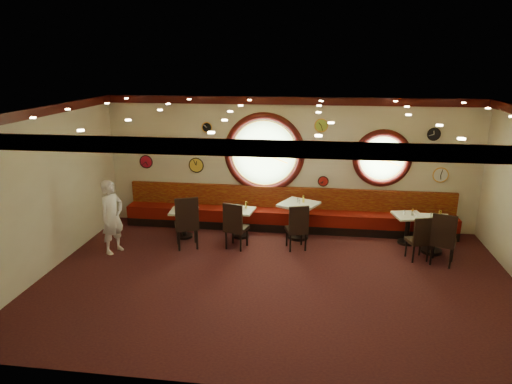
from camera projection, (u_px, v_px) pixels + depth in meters
name	position (u px, v px, depth m)	size (l,w,h in m)	color
floor	(276.00, 280.00, 8.68)	(9.00, 6.00, 0.00)	#331116
ceiling	(279.00, 111.00, 7.78)	(9.00, 6.00, 0.02)	gold
wall_back	(289.00, 164.00, 11.08)	(9.00, 0.02, 3.20)	beige
wall_front	(254.00, 275.00, 5.38)	(9.00, 0.02, 3.20)	beige
wall_left	(46.00, 191.00, 8.81)	(0.02, 6.00, 3.20)	beige
molding_back	(290.00, 101.00, 10.61)	(9.00, 0.10, 0.18)	#3A0B0A
molding_front	(255.00, 148.00, 5.00)	(9.00, 0.10, 0.18)	#3A0B0A
molding_left	(38.00, 112.00, 8.38)	(0.10, 6.00, 0.18)	#3A0B0A
banquette_base	(287.00, 226.00, 11.24)	(8.00, 0.55, 0.20)	black
banquette_seat	(287.00, 216.00, 11.17)	(8.00, 0.55, 0.30)	#5B0C07
banquette_back	(288.00, 198.00, 11.26)	(8.00, 0.10, 0.55)	#600708
porthole_left_glass	(264.00, 153.00, 11.08)	(1.66, 1.66, 0.02)	#83AF69
porthole_left_frame	(264.00, 153.00, 11.07)	(1.98, 1.98, 0.18)	#3A0B0A
porthole_left_ring	(264.00, 153.00, 11.04)	(1.61, 1.61, 0.03)	gold
porthole_right_glass	(382.00, 158.00, 10.73)	(1.10, 1.10, 0.02)	#83AF69
porthole_right_frame	(382.00, 158.00, 10.72)	(1.38, 1.38, 0.18)	#3A0B0A
porthole_right_ring	(382.00, 159.00, 10.69)	(1.09, 1.09, 0.03)	gold
wall_clock_0	(207.00, 127.00, 11.06)	(0.24, 0.24, 0.03)	black
wall_clock_1	(440.00, 175.00, 10.62)	(0.34, 0.34, 0.03)	white
wall_clock_2	(323.00, 181.00, 11.04)	(0.24, 0.24, 0.03)	red
wall_clock_3	(346.00, 151.00, 10.77)	(0.22, 0.22, 0.03)	#EDFC54
wall_clock_4	(196.00, 165.00, 11.37)	(0.36, 0.36, 0.03)	yellow
wall_clock_5	(146.00, 162.00, 11.52)	(0.32, 0.32, 0.03)	red
wall_clock_6	(321.00, 125.00, 10.68)	(0.30, 0.30, 0.03)	#A3C03C
wall_clock_7	(434.00, 134.00, 10.39)	(0.28, 0.28, 0.03)	black
table_a	(184.00, 220.00, 10.67)	(0.65, 0.65, 0.67)	black
table_b	(240.00, 220.00, 10.68)	(0.69, 0.69, 0.68)	black
table_c	(298.00, 216.00, 10.59)	(1.03, 1.03, 0.86)	black
table_d	(408.00, 225.00, 10.30)	(0.74, 0.74, 0.68)	black
table_e	(433.00, 231.00, 9.80)	(0.71, 0.71, 0.78)	black
chair_a	(187.00, 219.00, 9.94)	(0.65, 0.65, 0.74)	black
chair_b	(235.00, 223.00, 9.94)	(0.54, 0.54, 0.66)	black
chair_c	(298.00, 225.00, 9.89)	(0.55, 0.55, 0.64)	black
chair_d	(420.00, 236.00, 9.37)	(0.50, 0.50, 0.60)	black
chair_e	(444.00, 236.00, 9.14)	(0.60, 0.60, 0.69)	black
condiment_a_salt	(180.00, 207.00, 10.65)	(0.04, 0.04, 0.11)	#B8B8BC
condiment_b_salt	(237.00, 206.00, 10.70)	(0.04, 0.04, 0.11)	#BBBABF
condiment_c_salt	(298.00, 200.00, 10.54)	(0.04, 0.04, 0.10)	silver
condiment_d_salt	(404.00, 212.00, 10.24)	(0.04, 0.04, 0.10)	silver
condiment_a_pepper	(185.00, 208.00, 10.60)	(0.04, 0.04, 0.10)	silver
condiment_b_pepper	(240.00, 208.00, 10.57)	(0.03, 0.03, 0.09)	silver
condiment_c_pepper	(299.00, 202.00, 10.41)	(0.04, 0.04, 0.10)	silver
condiment_d_pepper	(412.00, 213.00, 10.18)	(0.04, 0.04, 0.10)	#BABABE
condiment_a_bottle	(187.00, 206.00, 10.65)	(0.05, 0.05, 0.14)	orange
condiment_b_bottle	(246.00, 205.00, 10.68)	(0.05, 0.05, 0.17)	gold
condiment_c_bottle	(303.00, 199.00, 10.53)	(0.05, 0.05, 0.16)	yellow
condiment_d_bottle	(412.00, 211.00, 10.23)	(0.05, 0.05, 0.15)	gold
condiment_e_salt	(431.00, 215.00, 9.78)	(0.04, 0.04, 0.10)	silver
condiment_e_pepper	(436.00, 217.00, 9.65)	(0.04, 0.04, 0.11)	silver
condiment_e_bottle	(440.00, 214.00, 9.70)	(0.06, 0.06, 0.18)	gold
waiter	(112.00, 217.00, 9.75)	(0.59, 0.39, 1.61)	white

